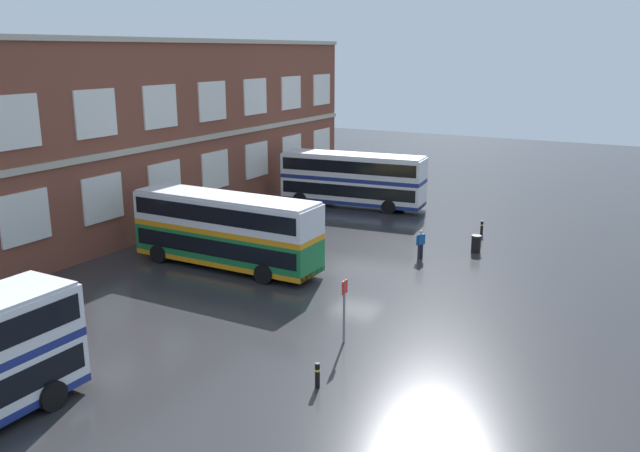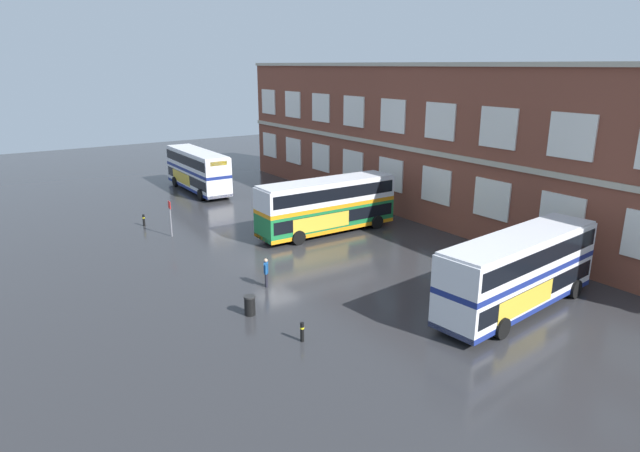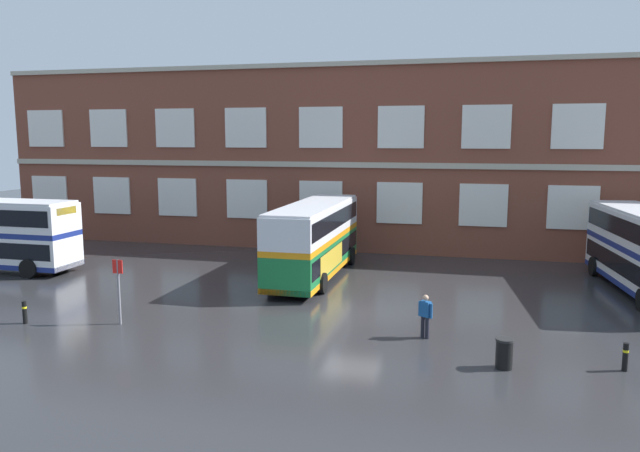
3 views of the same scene
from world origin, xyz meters
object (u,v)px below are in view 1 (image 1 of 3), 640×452
object	(u,v)px
safety_bollard_east	(317,375)
safety_bollard_west	(482,228)
double_decker_far	(353,179)
double_decker_middle	(226,230)
waiting_passenger	(421,243)
bus_stand_flag	(344,305)
station_litter_bin	(476,244)

from	to	relation	value
safety_bollard_east	safety_bollard_west	bearing A→B (deg)	1.11
double_decker_far	safety_bollard_east	world-z (taller)	double_decker_far
double_decker_middle	waiting_passenger	world-z (taller)	double_decker_middle
bus_stand_flag	double_decker_middle	bearing A→B (deg)	60.94
double_decker_far	waiting_passenger	xyz separation A→B (m)	(-9.96, -9.28, -1.22)
waiting_passenger	safety_bollard_east	distance (m)	16.31
double_decker_middle	double_decker_far	world-z (taller)	same
bus_stand_flag	station_litter_bin	distance (m)	15.18
station_litter_bin	safety_bollard_west	xyz separation A→B (m)	(3.85, 0.73, -0.03)
bus_stand_flag	double_decker_far	bearing A→B (deg)	25.39
double_decker_middle	station_litter_bin	world-z (taller)	double_decker_middle
double_decker_far	bus_stand_flag	size ratio (longest dim) A/B	4.15
station_litter_bin	safety_bollard_east	xyz separation A→B (m)	(-18.94, 0.28, -0.03)
bus_stand_flag	station_litter_bin	size ratio (longest dim) A/B	2.62
bus_stand_flag	safety_bollard_west	distance (m)	18.98
safety_bollard_east	bus_stand_flag	bearing A→B (deg)	13.07
double_decker_middle	safety_bollard_west	xyz separation A→B (m)	(13.32, -10.58, -1.66)
bus_stand_flag	safety_bollard_east	distance (m)	4.12
double_decker_far	safety_bollard_east	distance (m)	28.57
waiting_passenger	bus_stand_flag	bearing A→B (deg)	-174.02
bus_stand_flag	safety_bollard_west	world-z (taller)	bus_stand_flag
double_decker_middle	waiting_passenger	distance (m)	11.14
station_litter_bin	safety_bollard_west	bearing A→B (deg)	10.70
double_decker_middle	safety_bollard_west	distance (m)	17.09
station_litter_bin	bus_stand_flag	bearing A→B (deg)	175.53
double_decker_far	safety_bollard_east	bearing A→B (deg)	-156.31
double_decker_far	safety_bollard_west	size ratio (longest dim) A/B	11.80
double_decker_far	safety_bollard_west	distance (m)	11.62
double_decker_far	station_litter_bin	world-z (taller)	double_decker_far
double_decker_far	station_litter_bin	distance (m)	13.86
double_decker_middle	station_litter_bin	distance (m)	14.83
waiting_passenger	double_decker_middle	bearing A→B (deg)	127.07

